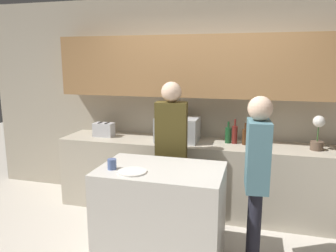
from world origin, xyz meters
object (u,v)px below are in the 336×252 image
Objects in this scene: microwave at (177,129)px; potted_plant at (318,133)px; bottle_2 at (245,136)px; plate_on_island at (132,172)px; toaster at (104,130)px; bottle_1 at (235,134)px; cup_0 at (112,164)px; bottle_0 at (228,135)px; person_left at (257,170)px; person_center at (171,143)px.

microwave is 1.62m from potted_plant.
potted_plant is 1.48× the size of bottle_2.
potted_plant is at bearing 37.25° from plate_on_island.
potted_plant reaches higher than toaster.
bottle_1 is 1.59m from plate_on_island.
cup_0 reaches higher than plate_on_island.
bottle_0 is 1.63m from cup_0.
bottle_0 is at bearing 2.48° from toaster.
bottle_2 is 1.73m from cup_0.
bottle_1 is at bearing 168.67° from bottle_2.
plate_on_island is at bearing -124.47° from bottle_2.
plate_on_island is at bearing -55.06° from toaster.
bottle_0 reaches higher than plate_on_island.
plate_on_island is 0.16× the size of person_left.
potted_plant is at bearing -4.06° from bottle_0.
bottle_2 is at bearing 1.17° from toaster.
bottle_1 is (0.70, 0.06, -0.04)m from microwave.
person_left is (0.15, -1.09, -0.05)m from bottle_2.
bottle_2 is at bearing 55.53° from plate_on_island.
bottle_2 reaches higher than cup_0.
potted_plant reaches higher than bottle_1.
potted_plant is at bearing -3.88° from bottle_1.
potted_plant reaches higher than microwave.
person_center is at bearing 79.68° from plate_on_island.
bottle_0 reaches higher than cup_0.
toaster is at bearing 118.95° from cup_0.
cup_0 is 0.06× the size of person_left.
person_left is 0.96× the size of person_center.
microwave is at bearing -174.80° from bottle_1.
bottle_0 is 0.17× the size of person_left.
potted_plant is (2.63, -0.00, 0.11)m from toaster.
bottle_0 is 0.20m from bottle_2.
microwave is at bearing 37.80° from person_left.
microwave reaches higher than bottle_0.
potted_plant is 0.25× the size of person_left.
toaster is 1.00× the size of plate_on_island.
plate_on_island is (0.91, -1.31, -0.07)m from toaster.
plate_on_island is at bearing -117.64° from bottle_0.
bottle_0 is 1.02× the size of plate_on_island.
person_left is at bearing -27.92° from toaster.
bottle_2 is 1.63m from plate_on_island.
bottle_1 is at bearing 5.20° from microwave.
microwave is at bearing -90.23° from person_center.
potted_plant is 0.80m from bottle_2.
bottle_2 is at bearing 49.06° from cup_0.
bottle_2 is at bearing 2.72° from microwave.
bottle_1 is 1.15× the size of plate_on_island.
person_left is at bearing 143.02° from person_center.
bottle_1 is (1.71, 0.06, 0.02)m from toaster.
bottle_0 is at bearing 62.36° from plate_on_island.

